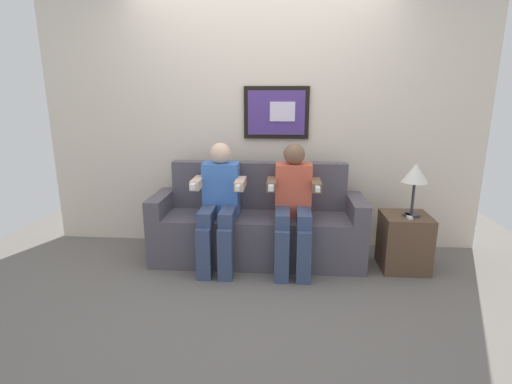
% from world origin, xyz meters
% --- Properties ---
extents(ground_plane, '(5.64, 5.64, 0.00)m').
position_xyz_m(ground_plane, '(0.00, 0.00, 0.00)').
color(ground_plane, '#66605B').
extents(back_wall_assembly, '(4.34, 0.10, 2.60)m').
position_xyz_m(back_wall_assembly, '(0.00, 0.76, 1.30)').
color(back_wall_assembly, beige).
rests_on(back_wall_assembly, ground_plane).
extents(couch, '(1.94, 0.58, 0.90)m').
position_xyz_m(couch, '(0.00, 0.33, 0.31)').
color(couch, '#514C56').
rests_on(couch, ground_plane).
extents(person_on_left, '(0.46, 0.56, 1.11)m').
position_xyz_m(person_on_left, '(-0.33, 0.16, 0.61)').
color(person_on_left, '#3F72CC').
rests_on(person_on_left, ground_plane).
extents(person_on_right, '(0.46, 0.56, 1.11)m').
position_xyz_m(person_on_right, '(0.33, 0.16, 0.61)').
color(person_on_right, '#D8593F').
rests_on(person_on_right, ground_plane).
extents(side_table_right, '(0.40, 0.40, 0.50)m').
position_xyz_m(side_table_right, '(1.32, 0.22, 0.25)').
color(side_table_right, brown).
rests_on(side_table_right, ground_plane).
extents(table_lamp, '(0.22, 0.22, 0.46)m').
position_xyz_m(table_lamp, '(1.35, 0.20, 0.86)').
color(table_lamp, '#333338').
rests_on(table_lamp, side_table_right).
extents(spare_remote_on_table, '(0.04, 0.13, 0.02)m').
position_xyz_m(spare_remote_on_table, '(1.32, 0.15, 0.51)').
color(spare_remote_on_table, white).
rests_on(spare_remote_on_table, side_table_right).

